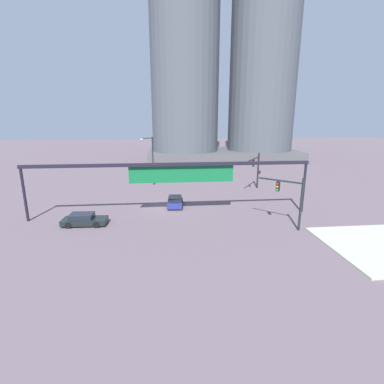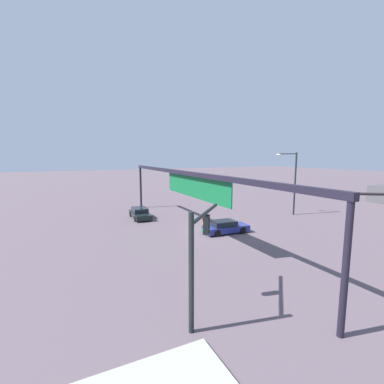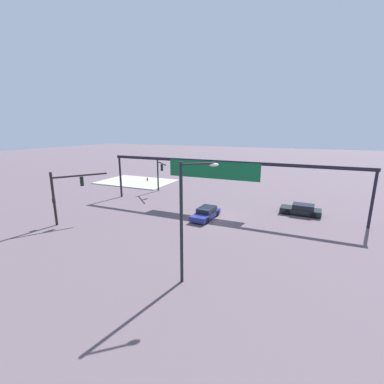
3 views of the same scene
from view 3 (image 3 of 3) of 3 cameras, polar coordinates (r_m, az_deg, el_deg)
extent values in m
plane|color=#61525B|center=(28.58, 4.33, -5.78)|extent=(234.27, 234.27, 0.00)
cube|color=#B0B49C|center=(48.95, -12.02, 2.22)|extent=(13.05, 9.13, 0.15)
cylinder|color=black|center=(40.92, -7.48, 3.75)|extent=(0.22, 0.22, 5.11)
cylinder|color=black|center=(38.53, -6.73, 6.26)|extent=(3.27, 3.15, 0.17)
cube|color=black|center=(38.45, -6.63, 5.33)|extent=(0.41, 0.41, 0.95)
cylinder|color=red|center=(38.45, -6.41, 5.78)|extent=(0.19, 0.18, 0.20)
cylinder|color=orange|center=(38.49, -6.40, 5.34)|extent=(0.19, 0.18, 0.20)
cylinder|color=green|center=(38.53, -6.39, 4.89)|extent=(0.19, 0.18, 0.20)
cylinder|color=black|center=(29.21, -28.00, -1.39)|extent=(0.25, 0.25, 5.42)
cylinder|color=black|center=(29.08, -23.27, 3.33)|extent=(3.11, 4.52, 0.19)
cube|color=black|center=(29.19, -22.98, 2.15)|extent=(0.39, 0.41, 0.95)
cylinder|color=red|center=(29.30, -23.08, 2.77)|extent=(0.16, 0.20, 0.20)
cylinder|color=orange|center=(29.35, -23.03, 2.19)|extent=(0.16, 0.20, 0.20)
cylinder|color=green|center=(29.40, -22.98, 1.62)|extent=(0.16, 0.20, 0.20)
cube|color=black|center=(29.52, -28.00, -1.69)|extent=(0.37, 0.38, 0.44)
cylinder|color=black|center=(15.85, -2.34, -7.23)|extent=(0.20, 0.20, 7.64)
cylinder|color=black|center=(15.24, 1.26, 6.20)|extent=(1.61, 1.43, 0.12)
ellipsoid|color=silver|center=(15.61, 4.83, 5.96)|extent=(0.65, 0.62, 0.20)
cylinder|color=black|center=(30.44, 34.78, -1.53)|extent=(0.28, 0.28, 5.58)
cylinder|color=black|center=(38.27, -15.38, 3.06)|extent=(0.28, 0.28, 5.58)
cube|color=black|center=(30.64, 6.82, 6.55)|extent=(30.48, 0.35, 0.35)
cube|color=#116434|center=(30.95, 4.47, 4.84)|extent=(11.25, 0.08, 2.07)
cube|color=navy|center=(28.38, 2.99, -4.97)|extent=(2.04, 4.41, 0.55)
cube|color=black|center=(28.44, 3.23, -3.82)|extent=(1.69, 2.34, 0.50)
cylinder|color=black|center=(26.95, 3.34, -6.25)|extent=(0.27, 0.65, 0.64)
cylinder|color=black|center=(27.63, 0.28, -5.73)|extent=(0.27, 0.65, 0.64)
cylinder|color=black|center=(29.26, 5.54, -4.68)|extent=(0.27, 0.65, 0.64)
cylinder|color=black|center=(29.88, 2.67, -4.24)|extent=(0.27, 0.65, 0.64)
cube|color=black|center=(32.19, 22.64, -3.77)|extent=(4.42, 2.00, 0.55)
cube|color=black|center=(32.04, 23.19, -2.93)|extent=(2.32, 1.69, 0.50)
cylinder|color=black|center=(31.50, 20.07, -4.13)|extent=(0.65, 0.25, 0.64)
cylinder|color=black|center=(33.13, 20.41, -3.31)|extent=(0.65, 0.25, 0.64)
cylinder|color=black|center=(31.38, 24.96, -4.66)|extent=(0.65, 0.25, 0.64)
cylinder|color=black|center=(33.01, 25.06, -3.81)|extent=(0.65, 0.25, 0.64)
cylinder|color=red|center=(48.65, -9.72, 2.68)|extent=(0.22, 0.22, 0.55)
sphere|color=#AD1705|center=(48.59, -9.74, 3.08)|extent=(0.18, 0.18, 0.18)
cylinder|color=#AD1705|center=(48.73, -9.88, 2.72)|extent=(0.12, 0.10, 0.10)
camera|label=1|loc=(59.50, 16.48, 14.01)|focal=26.63mm
camera|label=2|loc=(49.34, -14.26, 10.67)|focal=25.04mm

